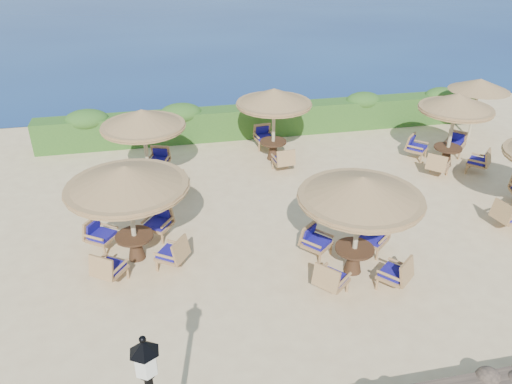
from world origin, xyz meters
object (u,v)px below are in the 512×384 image
Objects in this scene: extra_parasol at (480,85)px; cafe_set_1 at (359,207)px; cafe_set_0 at (129,195)px; cafe_set_3 at (144,133)px; cafe_set_4 at (274,107)px; cafe_set_5 at (454,119)px.

cafe_set_1 is at bearing -137.00° from extra_parasol.
cafe_set_0 is at bearing -156.76° from extra_parasol.
extra_parasol is 12.76m from cafe_set_3.
cafe_set_1 is at bearing -86.58° from cafe_set_4.
cafe_set_3 is (-4.87, 5.60, 0.01)m from cafe_set_1.
cafe_set_4 is (4.86, 5.21, 0.11)m from cafe_set_0.
cafe_set_4 is at bearing 15.80° from cafe_set_3.
cafe_set_0 is 1.05× the size of cafe_set_4.
cafe_set_3 is 1.04× the size of cafe_set_5.
cafe_set_1 is 1.11× the size of cafe_set_5.
extra_parasol is at bearing 43.00° from cafe_set_1.
cafe_set_1 is (5.27, -1.65, -0.01)m from cafe_set_0.
extra_parasol is 3.18m from cafe_set_5.
cafe_set_1 is at bearing -137.08° from cafe_set_5.
cafe_set_0 is 11.30m from cafe_set_5.
cafe_set_3 is at bearing -172.56° from extra_parasol.
extra_parasol is at bearing 23.24° from cafe_set_0.
cafe_set_4 reaches higher than extra_parasol.
cafe_set_1 and cafe_set_5 have the same top height.
cafe_set_4 is at bearing 46.99° from cafe_set_0.
cafe_set_1 and cafe_set_3 have the same top height.
cafe_set_5 is (10.76, 3.45, -0.14)m from cafe_set_0.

